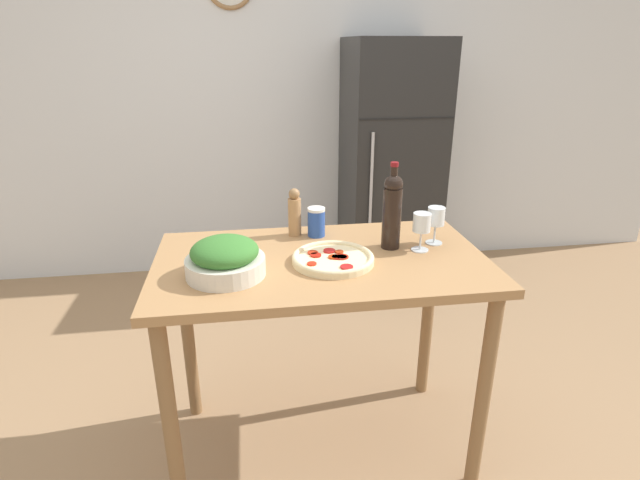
% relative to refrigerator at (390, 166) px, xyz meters
% --- Properties ---
extents(ground_plane, '(14.00, 14.00, 0.00)m').
position_rel_refrigerator_xyz_m(ground_plane, '(-0.75, -1.67, -0.86)').
color(ground_plane, '#9E7A56').
extents(wall_back, '(6.40, 0.08, 2.60)m').
position_rel_refrigerator_xyz_m(wall_back, '(-0.75, 0.37, 0.45)').
color(wall_back, silver).
rests_on(wall_back, ground_plane).
extents(refrigerator, '(0.63, 0.67, 1.71)m').
position_rel_refrigerator_xyz_m(refrigerator, '(0.00, 0.00, 0.00)').
color(refrigerator, black).
rests_on(refrigerator, ground_plane).
extents(prep_counter, '(1.26, 0.72, 0.91)m').
position_rel_refrigerator_xyz_m(prep_counter, '(-0.75, -1.67, -0.08)').
color(prep_counter, '#A87A4C').
rests_on(prep_counter, ground_plane).
extents(wine_bottle, '(0.07, 0.07, 0.35)m').
position_rel_refrigerator_xyz_m(wine_bottle, '(-0.46, -1.60, 0.21)').
color(wine_bottle, black).
rests_on(wine_bottle, prep_counter).
extents(wine_glass_near, '(0.07, 0.07, 0.15)m').
position_rel_refrigerator_xyz_m(wine_glass_near, '(-0.35, -1.65, 0.16)').
color(wine_glass_near, silver).
rests_on(wine_glass_near, prep_counter).
extents(wine_glass_far, '(0.07, 0.07, 0.15)m').
position_rel_refrigerator_xyz_m(wine_glass_far, '(-0.27, -1.59, 0.16)').
color(wine_glass_far, silver).
rests_on(wine_glass_far, prep_counter).
extents(pepper_mill, '(0.05, 0.05, 0.21)m').
position_rel_refrigerator_xyz_m(pepper_mill, '(-0.82, -1.41, 0.15)').
color(pepper_mill, '#AD7F51').
rests_on(pepper_mill, prep_counter).
extents(salad_bowl, '(0.28, 0.28, 0.14)m').
position_rel_refrigerator_xyz_m(salad_bowl, '(-1.10, -1.77, 0.12)').
color(salad_bowl, silver).
rests_on(salad_bowl, prep_counter).
extents(homemade_pizza, '(0.31, 0.31, 0.03)m').
position_rel_refrigerator_xyz_m(homemade_pizza, '(-0.71, -1.71, 0.07)').
color(homemade_pizza, beige).
rests_on(homemade_pizza, prep_counter).
extents(salt_canister, '(0.07, 0.07, 0.12)m').
position_rel_refrigerator_xyz_m(salt_canister, '(-0.73, -1.43, 0.11)').
color(salt_canister, '#284CA3').
rests_on(salt_canister, prep_counter).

